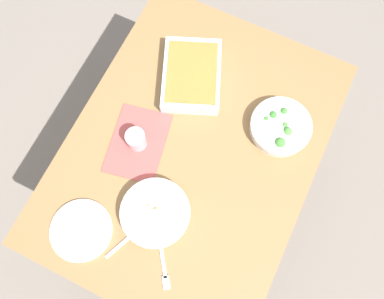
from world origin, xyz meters
The scene contains 11 objects.
ground_plane centered at (0.00, 0.00, 0.00)m, with size 6.00×6.00×0.00m, color slate.
dining_table centered at (0.00, 0.00, 0.65)m, with size 1.20×0.90×0.74m.
placemat centered at (0.07, -0.19, 0.74)m, with size 0.28×0.20×0.00m, color #B24C47.
stew_bowl centered at (0.27, -0.01, 0.77)m, with size 0.25×0.25×0.06m.
broccoli_bowl centered at (-0.22, 0.26, 0.77)m, with size 0.23×0.23×0.07m.
baking_dish centered at (-0.26, -0.13, 0.77)m, with size 0.36×0.32×0.06m.
drink_cup centered at (0.07, -0.19, 0.78)m, with size 0.07×0.07×0.08m.
side_plate centered at (0.44, -0.22, 0.75)m, with size 0.22×0.22×0.01m, color white.
spoon_by_stew centered at (0.38, -0.05, 0.74)m, with size 0.17×0.09×0.01m.
spoon_by_broccoli centered at (-0.20, 0.22, 0.74)m, with size 0.09×0.17×0.01m.
fork_on_table centered at (0.42, 0.10, 0.74)m, with size 0.15×0.12×0.01m.
Camera 1 is at (0.36, 0.18, 2.12)m, focal length 35.82 mm.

